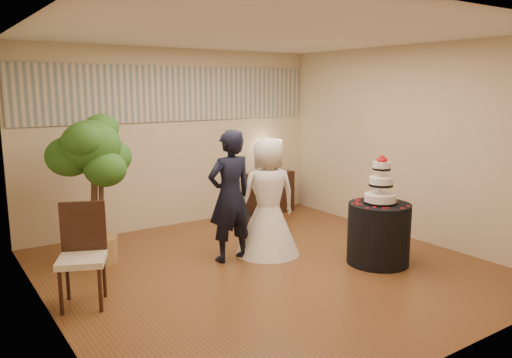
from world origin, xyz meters
TOP-DOWN VIEW (x-y plane):
  - floor at (0.00, 0.00)m, footprint 5.00×5.00m
  - ceiling at (0.00, 0.00)m, footprint 5.00×5.00m
  - wall_back at (0.00, 2.50)m, footprint 5.00×0.06m
  - wall_front at (0.00, -2.50)m, footprint 5.00×0.06m
  - wall_left at (-2.50, 0.00)m, footprint 0.06×5.00m
  - wall_right at (2.50, 0.00)m, footprint 0.06×5.00m
  - mural_border at (0.00, 2.48)m, footprint 4.90×0.02m
  - groom at (-0.22, 0.52)m, footprint 0.62×0.41m
  - bride at (0.34, 0.47)m, footprint 1.03×1.03m
  - cake_table at (1.27, -0.62)m, footprint 0.91×0.91m
  - wedding_cake at (1.27, -0.62)m, footprint 0.40×0.40m
  - console at (1.64, 2.25)m, footprint 0.91×0.48m
  - table_lamp at (1.64, 2.25)m, footprint 0.31×0.31m
  - ficus_tree at (-1.66, 1.40)m, footprint 1.27×1.27m
  - side_chair at (-2.16, 0.19)m, footprint 0.63×0.64m

SIDE VIEW (x-z plane):
  - floor at x=0.00m, z-range 0.00..0.00m
  - console at x=1.64m, z-range 0.00..0.73m
  - cake_table at x=1.27m, z-range 0.00..0.77m
  - side_chair at x=-2.16m, z-range 0.00..1.04m
  - bride at x=0.34m, z-range 0.00..1.57m
  - groom at x=-0.22m, z-range 0.00..1.69m
  - ficus_tree at x=-1.66m, z-range 0.00..1.91m
  - table_lamp at x=1.64m, z-range 0.73..1.31m
  - wedding_cake at x=1.27m, z-range 0.77..1.38m
  - wall_back at x=0.00m, z-range 0.00..2.80m
  - wall_front at x=0.00m, z-range 0.00..2.80m
  - wall_left at x=-2.50m, z-range 0.00..2.80m
  - wall_right at x=2.50m, z-range 0.00..2.80m
  - mural_border at x=0.00m, z-range 1.68..2.52m
  - ceiling at x=0.00m, z-range 2.80..2.80m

